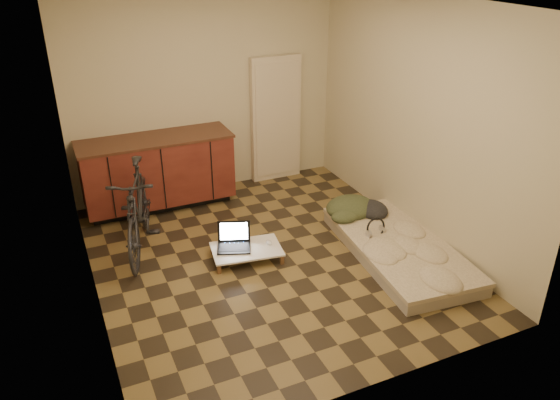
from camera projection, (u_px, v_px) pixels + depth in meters
name	position (u px, v px, depth m)	size (l,w,h in m)	color
room_shell	(267.00, 143.00, 5.25)	(3.50, 4.00, 2.60)	brown
cabinets	(158.00, 172.00, 6.73)	(1.84, 0.62, 0.91)	black
appliance_panel	(276.00, 119.00, 7.38)	(0.70, 0.10, 1.70)	beige
bicycle	(137.00, 205.00, 5.78)	(0.48, 1.63, 1.05)	black
futon	(399.00, 248.00, 5.84)	(1.12, 2.04, 0.17)	tan
clothing_pile	(357.00, 202.00, 6.36)	(0.63, 0.52, 0.25)	#353E24
headphones	(376.00, 227.00, 5.91)	(0.25, 0.23, 0.17)	black
lap_desk	(247.00, 250.00, 5.77)	(0.79, 0.57, 0.12)	brown
laptop	(234.00, 242.00, 5.78)	(0.43, 0.41, 0.24)	black
mouse	(269.00, 242.00, 5.84)	(0.06, 0.10, 0.03)	white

